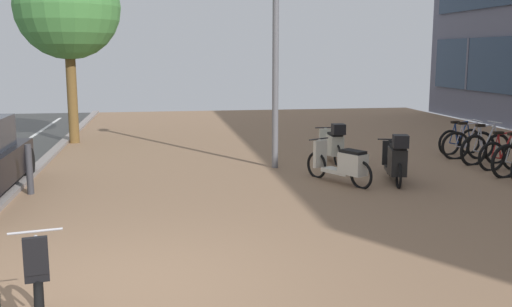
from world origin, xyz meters
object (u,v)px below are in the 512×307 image
bicycle_rack_04 (503,155)px  street_tree (67,8)px  bicycle_rack_06 (468,145)px  scooter_far (396,160)px  lamp_post (276,25)px  scooter_mid (343,164)px  bollard_far (29,169)px  bicycle_foreground (35,299)px  bicycle_rack_05 (485,149)px  scooter_near (333,144)px  bicycle_rack_07 (460,141)px

bicycle_rack_04 → street_tree: street_tree is taller
bicycle_rack_06 → scooter_far: scooter_far is taller
lamp_post → street_tree: bearing=137.3°
scooter_mid → bollard_far: size_ratio=1.76×
bollard_far → bicycle_rack_06: bearing=11.6°
bicycle_rack_04 → lamp_post: lamp_post is taller
lamp_post → bicycle_foreground: bearing=-116.2°
scooter_mid → bicycle_rack_05: bearing=20.2°
bicycle_foreground → bicycle_rack_04: bicycle_foreground is taller
bicycle_foreground → bicycle_rack_06: (8.58, 7.83, -0.04)m
scooter_near → bollard_far: bearing=-161.7°
scooter_near → bollard_far: scooter_near is taller
bicycle_rack_07 → scooter_far: bearing=-135.3°
lamp_post → scooter_mid: bearing=-61.5°
scooter_far → bollard_far: (-6.99, 0.23, -0.01)m
bicycle_foreground → scooter_far: 8.02m
bicycle_foreground → bicycle_rack_06: bicycle_foreground is taller
bollard_far → scooter_far: bearing=-1.9°
bicycle_rack_04 → lamp_post: bearing=167.3°
scooter_far → bollard_far: scooter_far is taller
bicycle_foreground → scooter_near: bearing=56.8°
scooter_mid → street_tree: street_tree is taller
bicycle_rack_07 → street_tree: (-10.05, 3.62, 3.49)m
bicycle_rack_04 → bicycle_rack_06: (-0.06, 1.40, 0.02)m
scooter_far → bollard_far: size_ratio=1.94×
street_tree → scooter_mid: bearing=-47.1°
bicycle_rack_07 → scooter_mid: (-4.04, -2.84, 0.07)m
bicycle_rack_05 → lamp_post: 5.69m
bicycle_rack_05 → bicycle_rack_07: size_ratio=1.10×
bicycle_rack_06 → bicycle_rack_07: size_ratio=1.04×
bicycle_rack_07 → scooter_mid: size_ratio=0.80×
bicycle_rack_04 → street_tree: size_ratio=0.24×
scooter_far → street_tree: size_ratio=0.34×
bicycle_rack_04 → scooter_far: size_ratio=0.71×
scooter_mid → scooter_far: size_ratio=0.91×
scooter_far → lamp_post: bearing=136.3°
scooter_mid → bollard_far: bearing=178.8°
scooter_mid → scooter_far: bearing=-5.9°
bicycle_rack_07 → lamp_post: lamp_post is taller
bicycle_rack_05 → lamp_post: (-4.92, 0.41, 2.81)m
scooter_near → scooter_far: size_ratio=0.93×
bicycle_rack_04 → street_tree: bearing=150.1°
bicycle_rack_04 → bollard_far: size_ratio=1.38×
bicycle_rack_04 → scooter_near: size_ratio=0.76×
bicycle_rack_05 → scooter_near: 3.53m
scooter_near → lamp_post: size_ratio=0.29×
scooter_far → lamp_post: lamp_post is taller
bicycle_rack_05 → scooter_near: bicycle_rack_05 is taller
bicycle_rack_07 → bollard_far: bollard_far is taller
scooter_mid → scooter_far: 1.06m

